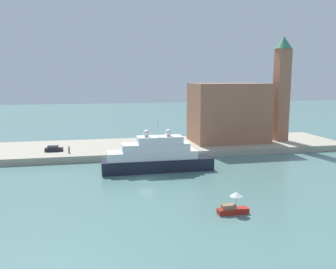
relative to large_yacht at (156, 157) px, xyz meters
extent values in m
plane|color=slate|center=(-2.87, -6.06, -2.78)|extent=(400.00, 400.00, 0.00)
cube|color=#ADA38E|center=(-2.87, 20.84, -2.04)|extent=(110.00, 21.81, 1.49)
cube|color=black|center=(0.30, 0.00, -1.55)|extent=(22.03, 4.84, 2.47)
cube|color=white|center=(-0.80, 0.00, 0.50)|extent=(17.63, 4.46, 1.62)
cube|color=white|center=(-0.14, 0.00, 2.06)|extent=(13.22, 4.07, 1.49)
cube|color=white|center=(0.74, 0.00, 3.48)|extent=(8.81, 3.68, 1.35)
cylinder|color=silver|center=(0.30, 0.00, 5.83)|extent=(0.16, 0.16, 3.34)
sphere|color=white|center=(2.50, 0.00, 4.84)|extent=(1.37, 1.37, 1.37)
sphere|color=white|center=(-1.90, 0.00, 4.84)|extent=(1.37, 1.37, 1.37)
cube|color=#B22319|center=(6.21, -25.03, -2.40)|extent=(4.27, 1.29, 0.76)
cube|color=#8C6647|center=(5.57, -25.03, -1.73)|extent=(1.88, 1.04, 0.58)
cylinder|color=#B2B2B2|center=(6.64, -25.03, -1.18)|extent=(0.06, 0.06, 1.68)
cone|color=white|center=(6.64, -25.03, -0.04)|extent=(1.75, 1.75, 0.61)
cube|color=#9E664C|center=(23.29, 21.44, 6.40)|extent=(19.34, 13.03, 15.38)
cube|color=#9E664C|center=(37.54, 19.77, 10.87)|extent=(3.40, 3.40, 24.33)
cone|color=#387A5B|center=(37.54, 19.77, 24.66)|extent=(4.42, 4.42, 3.26)
cube|color=black|center=(-21.03, 16.75, -0.90)|extent=(4.06, 1.73, 0.79)
cube|color=#262D33|center=(-21.24, 16.75, -0.24)|extent=(2.43, 1.55, 0.51)
cylinder|color=#4C4C4C|center=(-17.51, 13.97, -0.59)|extent=(0.36, 0.36, 1.41)
sphere|color=tan|center=(-17.51, 13.97, 0.23)|extent=(0.24, 0.24, 0.24)
cylinder|color=black|center=(-4.26, 11.44, -0.88)|extent=(0.37, 0.37, 0.83)
camera|label=1|loc=(-12.28, -69.74, 15.64)|focal=39.03mm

